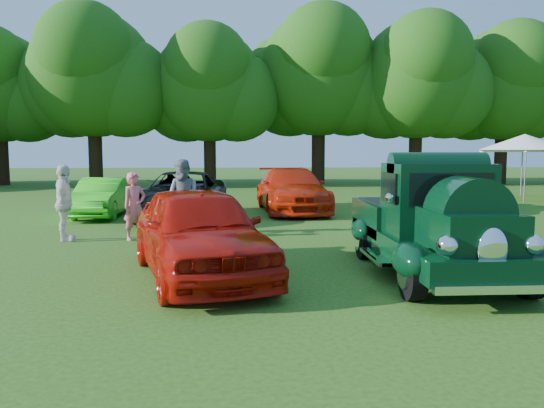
{
  "coord_description": "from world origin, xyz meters",
  "views": [
    {
      "loc": [
        -1.46,
        -9.92,
        2.19
      ],
      "look_at": [
        -0.83,
        0.89,
        1.1
      ],
      "focal_mm": 35.0,
      "sensor_mm": 36.0,
      "label": 1
    }
  ],
  "objects": [
    {
      "name": "red_convertible",
      "position": [
        -2.19,
        -0.79,
        0.8
      ],
      "size": [
        3.12,
        5.01,
        1.59
      ],
      "primitive_type": "imported",
      "rotation": [
        0.0,
        0.0,
        0.29
      ],
      "color": "#AC1107",
      "rests_on": "ground"
    },
    {
      "name": "ground",
      "position": [
        0.0,
        0.0,
        0.0
      ],
      "size": [
        120.0,
        120.0,
        0.0
      ],
      "primitive_type": "plane",
      "color": "#255012",
      "rests_on": "ground"
    },
    {
      "name": "spectator_grey",
      "position": [
        -2.95,
        3.92,
        0.98
      ],
      "size": [
        1.2,
        1.11,
        1.97
      ],
      "primitive_type": "imported",
      "rotation": [
        0.0,
        0.0,
        -0.49
      ],
      "color": "gray",
      "rests_on": "ground"
    },
    {
      "name": "back_car_black",
      "position": [
        -3.36,
        7.38,
        0.76
      ],
      "size": [
        2.77,
        5.57,
        1.52
      ],
      "primitive_type": "imported",
      "rotation": [
        0.0,
        0.0,
        -0.05
      ],
      "color": "black",
      "rests_on": "ground"
    },
    {
      "name": "back_car_orange",
      "position": [
        0.37,
        9.09,
        0.79
      ],
      "size": [
        2.56,
        5.56,
        1.57
      ],
      "primitive_type": "imported",
      "rotation": [
        0.0,
        0.0,
        0.07
      ],
      "color": "red",
      "rests_on": "ground"
    },
    {
      "name": "spectator_pink",
      "position": [
        -4.07,
        3.19,
        0.83
      ],
      "size": [
        0.72,
        0.71,
        1.67
      ],
      "primitive_type": "imported",
      "rotation": [
        0.0,
        0.0,
        0.74
      ],
      "color": "#F0636F",
      "rests_on": "ground"
    },
    {
      "name": "back_car_lime",
      "position": [
        -6.09,
        8.02,
        0.64
      ],
      "size": [
        1.41,
        3.93,
        1.29
      ],
      "primitive_type": "imported",
      "rotation": [
        0.0,
        0.0,
        -0.01
      ],
      "color": "#31D41C",
      "rests_on": "ground"
    },
    {
      "name": "canopy_tent",
      "position": [
        11.48,
        13.66,
        2.57
      ],
      "size": [
        5.0,
        5.0,
        2.95
      ],
      "rotation": [
        0.0,
        0.0,
        0.33
      ],
      "color": "white",
      "rests_on": "ground"
    },
    {
      "name": "hero_pickup",
      "position": [
        1.92,
        -0.75,
        0.86
      ],
      "size": [
        2.35,
        5.05,
        1.97
      ],
      "color": "black",
      "rests_on": "ground"
    },
    {
      "name": "tree_line",
      "position": [
        2.72,
        23.82,
        6.73
      ],
      "size": [
        63.39,
        9.85,
        12.47
      ],
      "color": "#2F1F0F",
      "rests_on": "ground"
    },
    {
      "name": "back_car_blue",
      "position": [
        6.92,
        9.19,
        0.66
      ],
      "size": [
        2.76,
        4.15,
        1.31
      ],
      "primitive_type": "imported",
      "rotation": [
        0.0,
        0.0,
        -0.35
      ],
      "color": "#0E319A",
      "rests_on": "ground"
    },
    {
      "name": "spectator_white",
      "position": [
        -5.74,
        3.11,
        0.93
      ],
      "size": [
        0.68,
        1.16,
        1.86
      ],
      "primitive_type": "imported",
      "rotation": [
        0.0,
        0.0,
        1.78
      ],
      "color": "silver",
      "rests_on": "ground"
    }
  ]
}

